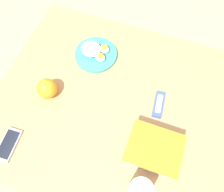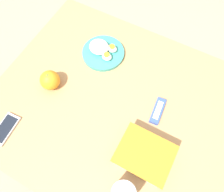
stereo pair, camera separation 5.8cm
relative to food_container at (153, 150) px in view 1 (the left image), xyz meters
name	(u,v)px [view 1 (the left image)]	position (x,y,z in m)	size (l,w,h in m)	color
ground_plane	(113,143)	(0.20, -0.14, -0.76)	(10.00, 10.00, 0.00)	gray
table	(114,110)	(0.20, -0.14, -0.11)	(1.01, 0.87, 0.73)	#AD7F51
food_container	(153,150)	(0.00, 0.00, 0.00)	(0.19, 0.16, 0.08)	white
orange_fruit	(47,89)	(0.48, -0.10, 0.01)	(0.08, 0.08, 0.08)	orange
rice_plate	(95,53)	(0.37, -0.35, -0.01)	(0.20, 0.20, 0.07)	teal
candy_bar	(159,104)	(0.02, -0.20, -0.03)	(0.05, 0.12, 0.02)	#334C9E
cell_phone	(8,144)	(0.53, 0.16, -0.03)	(0.07, 0.13, 0.01)	#ADADB2
drinking_glass	(139,191)	(0.01, 0.15, 0.02)	(0.08, 0.08, 0.12)	silver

